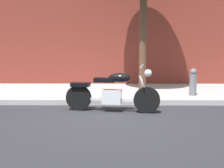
{
  "coord_description": "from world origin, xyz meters",
  "views": [
    {
      "loc": [
        0.16,
        -6.24,
        1.56
      ],
      "look_at": [
        0.1,
        0.54,
        0.66
      ],
      "focal_mm": 47.0,
      "sensor_mm": 36.0,
      "label": 1
    }
  ],
  "objects": [
    {
      "name": "ground_plane",
      "position": [
        0.0,
        0.0,
        0.0
      ],
      "size": [
        60.0,
        60.0,
        0.0
      ],
      "primitive_type": "plane",
      "color": "#28282D"
    },
    {
      "name": "sidewalk",
      "position": [
        0.0,
        2.88,
        0.07
      ],
      "size": [
        22.54,
        3.27,
        0.14
      ],
      "primitive_type": "cube",
      "color": "#A7A7A7",
      "rests_on": "ground"
    },
    {
      "name": "motorcycle",
      "position": [
        0.1,
        0.55,
        0.45
      ],
      "size": [
        2.23,
        0.78,
        1.11
      ],
      "color": "black",
      "rests_on": "ground"
    },
    {
      "name": "fire_hydrant",
      "position": [
        2.39,
        2.01,
        0.46
      ],
      "size": [
        0.2,
        0.2,
        0.91
      ],
      "color": "slate",
      "rests_on": "ground"
    }
  ]
}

